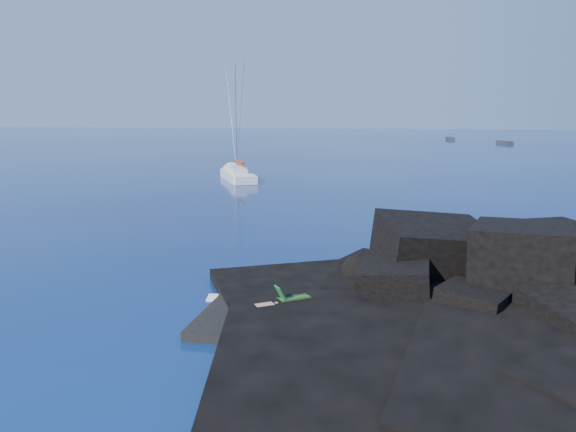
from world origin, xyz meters
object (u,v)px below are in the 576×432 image
Objects in this scene: sailboat at (238,180)px; deck_chair at (294,293)px; sunbather at (265,307)px; marker_cone at (367,295)px; distant_boat_b at (505,144)px; distant_boat_a at (450,140)px.

sailboat reaches higher than deck_chair.
marker_cone is at bearing -9.28° from sunbather.
deck_chair is 2.34× the size of marker_cone.
distant_boat_b is at bearing 40.65° from deck_chair.
sailboat is 2.61× the size of distant_boat_b.
deck_chair is at bearing -98.38° from sailboat.
distant_boat_b is at bearing 72.81° from marker_cone.
sailboat reaches higher than marker_cone.
distant_boat_a is at bearing 42.80° from sailboat.
sailboat reaches higher than distant_boat_a.
marker_cone is at bearing -18.43° from deck_chair.
deck_chair is at bearing -167.56° from marker_cone.
sailboat reaches higher than sunbather.
sunbather is at bearing -100.06° from sailboat.
marker_cone is 129.13m from distant_boat_a.
marker_cone is (4.10, 1.51, 0.12)m from sunbather.
distant_boat_a is at bearing 47.72° from sunbather.
sunbather is (-1.11, -0.85, -0.31)m from deck_chair.
marker_cone is at bearing -101.26° from distant_boat_a.
distant_boat_b is at bearing -58.30° from distant_boat_a.
sunbather is 4.37m from marker_cone.
deck_chair is at bearing 7.93° from sunbather.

